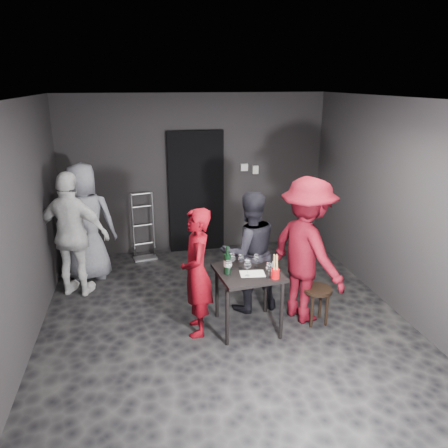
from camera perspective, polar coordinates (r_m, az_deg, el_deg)
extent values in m
cube|color=black|center=(5.71, -0.03, -12.11)|extent=(4.50, 5.00, 0.02)
cube|color=silver|center=(4.93, -0.04, 16.08)|extent=(4.50, 5.00, 0.02)
cube|color=black|center=(7.55, -3.77, 6.49)|extent=(4.50, 0.04, 2.70)
cube|color=black|center=(2.96, 9.75, -13.42)|extent=(4.50, 0.04, 2.70)
cube|color=black|center=(5.23, -24.98, -0.60)|extent=(0.04, 5.00, 2.70)
cube|color=black|center=(6.00, 21.55, 2.12)|extent=(0.04, 5.00, 2.70)
cube|color=black|center=(7.56, -3.66, 4.17)|extent=(0.95, 0.10, 2.10)
cube|color=#B7B7B2|center=(7.64, 2.65, 7.41)|extent=(0.12, 0.06, 0.12)
cube|color=#B7B7B2|center=(7.70, 4.10, 7.09)|extent=(0.10, 0.06, 0.14)
cylinder|color=#B2B2B7|center=(7.47, -11.79, -0.24)|extent=(0.03, 0.03, 1.13)
cylinder|color=#B2B2B7|center=(7.48, -9.21, -0.08)|extent=(0.03, 0.03, 1.13)
cube|color=#B2B2B7|center=(7.56, -10.24, -4.38)|extent=(0.38, 0.21, 0.03)
cylinder|color=black|center=(7.67, -11.56, -3.60)|extent=(0.04, 0.16, 0.16)
cylinder|color=black|center=(7.67, -9.04, -3.44)|extent=(0.04, 0.16, 0.16)
cube|color=black|center=(5.18, 3.20, -6.37)|extent=(0.72, 0.72, 0.04)
cylinder|color=black|center=(5.01, 0.42, -12.08)|extent=(0.04, 0.04, 0.71)
cylinder|color=black|center=(5.17, 7.53, -11.27)|extent=(0.04, 0.04, 0.71)
cylinder|color=black|center=(5.57, -0.93, -8.81)|extent=(0.04, 0.04, 0.71)
cylinder|color=black|center=(5.70, 5.47, -8.20)|extent=(0.04, 0.04, 0.71)
cylinder|color=#36241B|center=(5.52, 12.13, -8.38)|extent=(0.36, 0.36, 0.04)
cylinder|color=#36241B|center=(5.75, 12.48, -10.04)|extent=(0.04, 0.04, 0.41)
cylinder|color=#36241B|center=(5.68, 10.66, -10.28)|extent=(0.04, 0.04, 0.41)
cylinder|color=#36241B|center=(5.52, 11.41, -11.21)|extent=(0.04, 0.04, 0.41)
cylinder|color=#36241B|center=(5.59, 13.27, -10.94)|extent=(0.04, 0.04, 0.41)
imported|color=maroon|center=(5.09, -3.59, -6.13)|extent=(0.42, 0.60, 1.58)
imported|color=black|center=(5.60, 3.34, -3.17)|extent=(0.87, 0.54, 1.69)
imported|color=#550813|center=(5.36, 10.88, -1.51)|extent=(1.12, 1.57, 2.21)
imported|color=white|center=(6.26, -19.27, -0.08)|extent=(1.33, 0.96, 2.05)
imported|color=slate|center=(6.72, -17.80, 1.51)|extent=(1.05, 0.60, 2.10)
cube|color=white|center=(5.11, 3.73, -6.49)|extent=(0.30, 0.22, 0.00)
cylinder|color=black|center=(5.06, 0.43, -5.24)|extent=(0.08, 0.08, 0.24)
cylinder|color=black|center=(5.00, 0.44, -3.47)|extent=(0.03, 0.03, 0.10)
cylinder|color=white|center=(5.06, 0.43, -5.13)|extent=(0.08, 0.08, 0.08)
cylinder|color=#B4060A|center=(5.01, 6.70, -6.47)|extent=(0.10, 0.10, 0.11)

